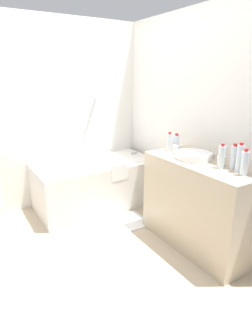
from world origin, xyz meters
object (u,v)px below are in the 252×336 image
(water_bottle_3, at_px, (222,157))
(water_bottle_5, at_px, (169,142))
(water_bottle_4, at_px, (234,157))
(drinking_glass_0, at_px, (221,160))
(bath_mat, at_px, (121,224))
(drinking_glass_1, at_px, (175,150))
(water_bottle_2, at_px, (240,158))
(water_bottle_1, at_px, (176,143))
(sink_faucet, at_px, (208,153))
(sink_basin, at_px, (194,156))
(bathtub, at_px, (96,182))
(water_bottle_0, at_px, (245,163))

(water_bottle_3, bearing_deg, water_bottle_5, 90.36)
(water_bottle_4, relative_size, drinking_glass_0, 2.65)
(bath_mat, bearing_deg, drinking_glass_1, -40.25)
(water_bottle_2, xyz_separation_m, bath_mat, (-0.51, 1.10, -1.00))
(water_bottle_1, bearing_deg, drinking_glass_0, -88.95)
(bath_mat, bearing_deg, sink_faucet, -42.98)
(water_bottle_2, bearing_deg, sink_basin, 94.55)
(bathtub, xyz_separation_m, water_bottle_4, (0.55, -1.65, 0.67))
(drinking_glass_0, bearing_deg, water_bottle_2, -99.49)
(sink_basin, bearing_deg, sink_faucet, -0.00)
(bathtub, bearing_deg, water_bottle_0, -74.95)
(bathtub, relative_size, drinking_glass_1, 17.91)
(sink_faucet, xyz_separation_m, drinking_glass_0, (-0.12, -0.27, 0.01))
(water_bottle_4, bearing_deg, water_bottle_0, -111.56)
(water_bottle_0, distance_m, bath_mat, 1.60)
(drinking_glass_0, bearing_deg, sink_basin, 105.19)
(bathtub, height_order, water_bottle_4, bathtub)
(sink_faucet, height_order, drinking_glass_1, drinking_glass_1)
(bathtub, relative_size, sink_faucet, 10.04)
(water_bottle_1, bearing_deg, bath_mat, 151.78)
(water_bottle_2, distance_m, drinking_glass_1, 0.74)
(water_bottle_1, xyz_separation_m, water_bottle_4, (0.00, -0.74, 0.02))
(water_bottle_5, xyz_separation_m, drinking_glass_1, (-0.02, -0.12, -0.05))
(water_bottle_0, bearing_deg, sink_basin, 90.48)
(water_bottle_1, bearing_deg, sink_basin, -100.61)
(water_bottle_1, height_order, water_bottle_3, water_bottle_3)
(water_bottle_1, bearing_deg, bathtub, 120.81)
(water_bottle_1, relative_size, water_bottle_4, 0.83)
(water_bottle_1, bearing_deg, water_bottle_5, 159.13)
(bathtub, distance_m, water_bottle_0, 1.98)
(sink_basin, height_order, water_bottle_5, water_bottle_5)
(water_bottle_1, bearing_deg, sink_faucet, -68.09)
(bath_mat, bearing_deg, water_bottle_1, -28.22)
(sink_faucet, xyz_separation_m, water_bottle_0, (-0.19, -0.56, 0.07))
(drinking_glass_0, bearing_deg, water_bottle_3, -142.04)
(sink_faucet, distance_m, water_bottle_2, 0.52)
(sink_basin, xyz_separation_m, bath_mat, (-0.47, 0.62, -0.91))
(sink_basin, bearing_deg, water_bottle_5, 91.53)
(water_bottle_4, distance_m, bath_mat, 1.52)
(sink_faucet, distance_m, water_bottle_4, 0.43)
(water_bottle_0, distance_m, water_bottle_3, 0.23)
(water_bottle_2, bearing_deg, sink_faucet, 71.81)
(water_bottle_4, relative_size, water_bottle_5, 1.10)
(water_bottle_0, relative_size, water_bottle_1, 1.19)
(drinking_glass_1, xyz_separation_m, bath_mat, (-0.44, 0.37, -0.92))
(water_bottle_5, relative_size, bath_mat, 0.32)
(water_bottle_4, distance_m, drinking_glass_1, 0.66)
(sink_faucet, height_order, drinking_glass_0, drinking_glass_0)
(bathtub, xyz_separation_m, drinking_glass_1, (0.46, -1.00, 0.61))
(water_bottle_1, xyz_separation_m, water_bottle_3, (-0.07, -0.67, 0.02))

